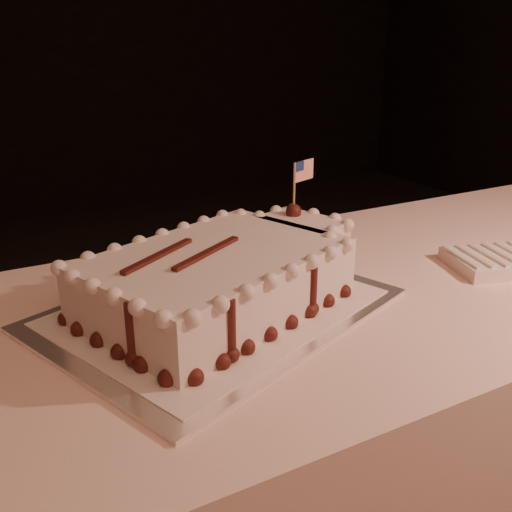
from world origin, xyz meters
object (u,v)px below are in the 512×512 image
napkin_stack (500,261)px  side_plate (318,240)px  banquet_table (330,438)px  sheet_cake (229,274)px  cake_board (217,309)px

napkin_stack → side_plate: (-0.25, 0.32, -0.01)m
banquet_table → sheet_cake: sheet_cake is taller
cake_board → banquet_table: bearing=-22.7°
banquet_table → sheet_cake: size_ratio=4.11×
banquet_table → cake_board: (-0.26, 0.01, 0.38)m
napkin_stack → sheet_cake: bearing=169.4°
cake_board → napkin_stack: napkin_stack is taller
cake_board → sheet_cake: sheet_cake is taller
sheet_cake → napkin_stack: (0.60, -0.11, -0.05)m
napkin_stack → side_plate: 0.41m
banquet_table → sheet_cake: bearing=174.7°
sheet_cake → napkin_stack: size_ratio=2.36×
sheet_cake → side_plate: (0.34, 0.21, -0.06)m
banquet_table → side_plate: (0.11, 0.23, 0.38)m
banquet_table → napkin_stack: 0.54m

